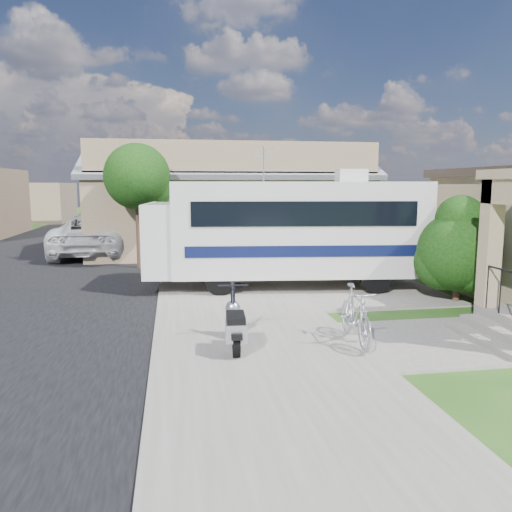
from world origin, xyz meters
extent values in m
plane|color=#1C4412|center=(0.00, 0.00, 0.00)|extent=(120.00, 120.00, 0.00)
cube|color=black|center=(-7.50, 10.00, 0.01)|extent=(9.00, 80.00, 0.02)
cube|color=slate|center=(-1.00, 10.00, 0.03)|extent=(4.00, 80.00, 0.06)
cube|color=slate|center=(1.50, 4.50, 0.03)|extent=(7.00, 6.00, 0.05)
cube|color=slate|center=(3.00, -1.00, 0.03)|extent=(4.00, 3.00, 0.05)
cube|color=black|center=(5.48, 2.70, 1.70)|extent=(0.04, 1.10, 1.20)
cube|color=slate|center=(3.70, -1.30, 0.16)|extent=(0.40, 2.16, 0.32)
cube|color=slate|center=(3.35, -1.30, 0.08)|extent=(0.35, 2.16, 0.16)
cube|color=tan|center=(4.08, -0.28, 1.85)|extent=(0.35, 0.35, 2.70)
cube|color=brown|center=(0.00, 14.00, 1.80)|extent=(12.00, 8.00, 3.60)
cube|color=slate|center=(0.00, 12.00, 4.15)|extent=(12.50, 4.40, 1.78)
cube|color=slate|center=(0.00, 16.00, 4.15)|extent=(12.50, 4.40, 1.78)
cube|color=slate|center=(0.00, 14.00, 4.85)|extent=(12.50, 0.50, 0.22)
cube|color=brown|center=(0.00, 10.10, 4.15)|extent=(11.76, 0.20, 1.30)
cube|color=brown|center=(-15.00, 34.00, 1.60)|extent=(8.00, 7.00, 3.20)
cylinder|color=#321F16|center=(-3.80, 9.00, 1.57)|extent=(0.20, 0.20, 3.15)
sphere|color=black|center=(-3.80, 9.00, 3.38)|extent=(2.40, 2.40, 2.40)
sphere|color=black|center=(-3.40, 9.20, 2.93)|extent=(1.68, 1.68, 1.68)
cylinder|color=#321F16|center=(-3.80, 19.00, 1.65)|extent=(0.20, 0.20, 3.29)
sphere|color=black|center=(-3.80, 19.00, 3.53)|extent=(2.40, 2.40, 2.40)
sphere|color=black|center=(-3.40, 19.20, 3.06)|extent=(1.68, 1.68, 1.68)
cylinder|color=#321F16|center=(-3.80, 28.00, 1.50)|extent=(0.20, 0.20, 3.01)
sphere|color=black|center=(-3.80, 28.00, 3.22)|extent=(2.40, 2.40, 2.40)
sphere|color=black|center=(-3.40, 28.20, 2.79)|extent=(1.68, 1.68, 1.68)
cube|color=beige|center=(1.13, 4.62, 1.82)|extent=(7.51, 3.37, 2.70)
cube|color=beige|center=(-2.89, 5.06, 1.51)|extent=(1.09, 2.54, 2.08)
cube|color=black|center=(-3.08, 5.08, 2.08)|extent=(0.30, 2.20, 0.94)
cube|color=black|center=(0.99, 3.31, 2.30)|extent=(6.15, 0.70, 0.68)
cube|color=black|center=(1.28, 5.93, 2.30)|extent=(6.15, 0.70, 0.68)
cube|color=#0A1035|center=(0.99, 3.32, 1.28)|extent=(6.51, 0.73, 0.31)
cube|color=#0A1035|center=(1.28, 5.92, 1.28)|extent=(6.51, 0.73, 0.31)
cube|color=beige|center=(2.68, 4.45, 3.36)|extent=(0.91, 0.81, 0.36)
cylinder|color=#AFAFB7|center=(0.10, 4.73, 3.69)|extent=(0.04, 0.04, 1.04)
cylinder|color=black|center=(-1.30, 3.74, 0.47)|extent=(0.86, 0.38, 0.83)
cylinder|color=black|center=(-1.05, 6.01, 0.47)|extent=(0.86, 0.38, 0.83)
cylinder|color=black|center=(3.03, 3.26, 0.47)|extent=(0.86, 0.38, 0.83)
cylinder|color=black|center=(3.28, 5.53, 0.47)|extent=(0.86, 0.38, 0.83)
cylinder|color=#321F16|center=(4.78, 2.03, 0.42)|extent=(0.17, 0.17, 0.84)
sphere|color=black|center=(4.78, 2.03, 1.36)|extent=(2.09, 2.09, 2.09)
sphere|color=black|center=(5.20, 2.35, 1.78)|extent=(1.67, 1.67, 1.67)
sphere|color=black|center=(4.46, 2.24, 1.05)|extent=(1.47, 1.47, 1.47)
sphere|color=black|center=(4.99, 1.72, 0.94)|extent=(1.26, 1.26, 1.26)
sphere|color=black|center=(4.78, 2.03, 2.20)|extent=(1.26, 1.26, 1.26)
cylinder|color=black|center=(-1.50, -1.34, 0.30)|extent=(0.16, 0.48, 0.48)
cylinder|color=black|center=(-1.41, -0.15, 0.30)|extent=(0.16, 0.48, 0.48)
cube|color=#AFAFB7|center=(-1.46, -0.80, 0.36)|extent=(0.37, 0.62, 0.09)
cube|color=#AFAFB7|center=(-1.49, -1.23, 0.52)|extent=(0.41, 0.62, 0.33)
cube|color=black|center=(-1.49, -1.18, 0.73)|extent=(0.37, 0.67, 0.13)
cube|color=black|center=(-1.51, -1.50, 0.49)|extent=(0.21, 0.23, 0.11)
cylinder|color=black|center=(-1.42, -0.23, 0.73)|extent=(0.11, 0.37, 0.90)
sphere|color=#AFAFB7|center=(-1.41, -0.15, 0.66)|extent=(0.30, 0.30, 0.30)
sphere|color=black|center=(-1.41, -0.07, 0.66)|extent=(0.13, 0.13, 0.13)
cylinder|color=black|center=(-1.43, -0.32, 1.14)|extent=(0.60, 0.08, 0.04)
cube|color=black|center=(-1.41, -0.15, 0.43)|extent=(0.17, 0.31, 0.07)
imported|color=#AFAFB7|center=(0.87, -0.92, 0.55)|extent=(0.62, 1.87, 1.11)
imported|color=silver|center=(-5.89, 12.89, 0.90)|extent=(3.13, 6.55, 1.80)
imported|color=silver|center=(-6.63, 19.65, 0.84)|extent=(2.78, 5.93, 1.67)
cylinder|color=#125B12|center=(3.80, -0.40, 0.10)|extent=(0.45, 0.45, 0.20)
camera|label=1|loc=(-2.56, -9.80, 3.10)|focal=35.00mm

